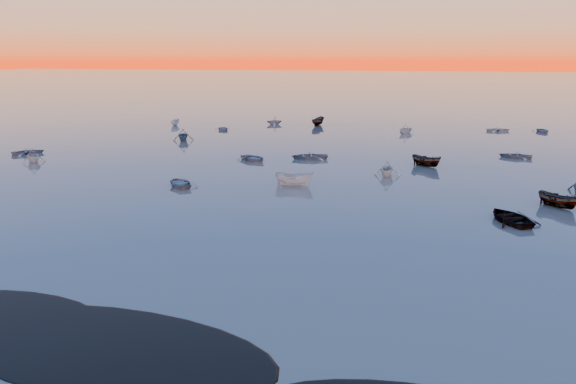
% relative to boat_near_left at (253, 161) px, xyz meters
% --- Properties ---
extents(ground, '(600.00, 600.00, 0.00)m').
position_rel_boat_near_left_xyz_m(ground, '(7.50, 54.45, 0.00)').
color(ground, '#70675D').
rests_on(ground, ground).
extents(mud_lobes, '(140.00, 6.00, 0.07)m').
position_rel_boat_near_left_xyz_m(mud_lobes, '(7.50, -46.55, 0.01)').
color(mud_lobes, black).
rests_on(mud_lobes, ground).
extents(moored_fleet, '(124.00, 58.00, 1.20)m').
position_rel_boat_near_left_xyz_m(moored_fleet, '(7.50, 7.45, 0.00)').
color(moored_fleet, silver).
rests_on(moored_fleet, ground).
extents(boat_near_left, '(4.01, 4.29, 1.04)m').
position_rel_boat_near_left_xyz_m(boat_near_left, '(0.00, 0.00, 0.00)').
color(boat_near_left, slate).
rests_on(boat_near_left, ground).
extents(boat_near_center, '(1.80, 3.98, 1.36)m').
position_rel_boat_near_left_xyz_m(boat_near_center, '(7.48, -11.84, 0.00)').
color(boat_near_center, silver).
rests_on(boat_near_center, ground).
extents(boat_near_right, '(3.70, 1.82, 1.27)m').
position_rel_boat_near_left_xyz_m(boat_near_right, '(16.43, -5.50, 0.00)').
color(boat_near_right, silver).
rests_on(boat_near_right, ground).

